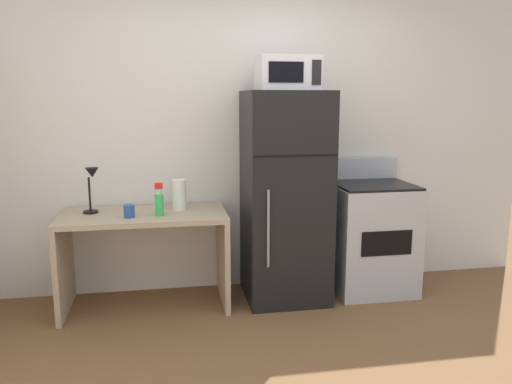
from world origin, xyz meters
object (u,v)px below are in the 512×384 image
Objects in this scene: refrigerator at (285,197)px; paper_towel_roll at (179,195)px; microwave at (287,73)px; spray_bottle at (159,203)px; desk at (145,241)px; coffee_mug at (129,211)px; oven_range at (371,236)px; desk_lamp at (92,182)px.

paper_towel_roll is at bearing 174.56° from refrigerator.
refrigerator is 3.64× the size of microwave.
spray_bottle is at bearing -175.49° from microwave.
desk is at bearing 140.42° from spray_bottle.
spray_bottle is 1.00m from refrigerator.
microwave reaches higher than coffee_mug.
desk_lamp is at bearing 178.99° from oven_range.
oven_range is (2.25, -0.04, -0.52)m from desk_lamp.
microwave is at bearing -6.87° from paper_towel_roll.
desk is 13.26× the size of coffee_mug.
oven_range is at bearing -2.09° from paper_towel_roll.
microwave is 0.42× the size of oven_range.
microwave is (0.84, -0.10, 0.93)m from paper_towel_roll.
microwave is at bearing -176.75° from oven_range.
desk_lamp is 0.66m from paper_towel_roll.
desk_lamp is (-0.38, 0.06, 0.46)m from desk.
spray_bottle is at bearing -176.04° from oven_range.
coffee_mug is 0.40× the size of paper_towel_roll.
paper_towel_roll is (0.65, 0.02, -0.12)m from desk_lamp.
microwave reaches higher than paper_towel_roll.
spray_bottle is 1.38m from microwave.
desk is at bearing 52.96° from coffee_mug.
refrigerator is at bearing 90.32° from microwave.
paper_towel_roll is (0.28, 0.08, 0.34)m from desk.
desk_lamp is 0.32× the size of oven_range.
coffee_mug is 0.38× the size of spray_bottle.
spray_bottle is 0.15× the size of refrigerator.
desk is at bearing -8.79° from desk_lamp.
desk_lamp is at bearing 171.21° from desk.
refrigerator is at bearing -0.15° from desk.
spray_bottle is 1.04× the size of paper_towel_roll.
desk is 3.57× the size of desk_lamp.
oven_range is at bearing 3.96° from spray_bottle.
spray_bottle is 0.23× the size of oven_range.
refrigerator is at bearing -178.36° from oven_range.
desk_lamp reaches higher than spray_bottle.
oven_range is (1.60, -0.06, -0.40)m from paper_towel_roll.
desk_lamp is 0.39m from coffee_mug.
desk is at bearing 179.85° from refrigerator.
paper_towel_roll is 0.22× the size of oven_range.
spray_bottle is at bearing -39.58° from desk.
paper_towel_roll is 0.52× the size of microwave.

